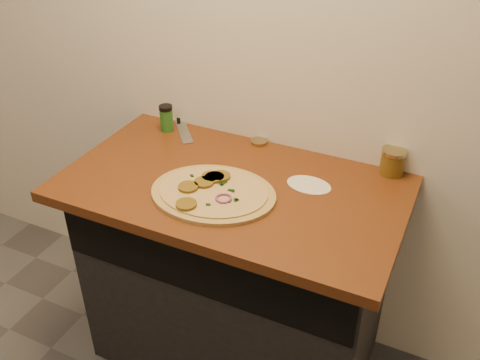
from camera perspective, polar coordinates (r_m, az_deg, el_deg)
The scene contains 8 objects.
cabinet at distance 2.19m, azimuth -0.36°, elevation -10.25°, with size 1.10×0.60×0.86m, color black.
countertop at distance 1.89m, azimuth -0.80°, elevation -0.77°, with size 1.20×0.70×0.04m, color brown.
pizza at distance 1.81m, azimuth -2.94°, elevation -1.29°, with size 0.47×0.47×0.03m.
chefs_knife at distance 2.29m, azimuth -6.38°, elevation 6.18°, with size 0.23×0.27×0.02m.
mason_jar_lid at distance 2.12m, azimuth 2.06°, elevation 4.08°, with size 0.07×0.07×0.01m, color #9A8B59.
salsa_jar at distance 1.98m, azimuth 15.98°, elevation 1.91°, with size 0.09×0.09×0.10m.
spice_shaker at distance 2.21m, azimuth -7.86°, elevation 6.57°, with size 0.05×0.05×0.11m.
flour_spill at distance 1.88m, azimuth 7.36°, elevation -0.51°, with size 0.16×0.16×0.00m, color silver.
Camera 1 is at (0.70, 0.01, 1.92)m, focal length 40.00 mm.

